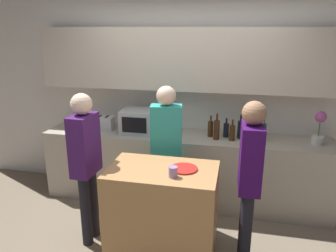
% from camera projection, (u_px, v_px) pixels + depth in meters
% --- Properties ---
extents(back_wall, '(6.40, 0.40, 2.70)m').
position_uv_depth(back_wall, '(189.00, 81.00, 4.18)').
color(back_wall, silver).
rests_on(back_wall, ground_plane).
extents(back_counter, '(3.60, 0.62, 0.90)m').
position_uv_depth(back_counter, '(184.00, 168.00, 4.24)').
color(back_counter, '#B7AD99').
rests_on(back_counter, ground_plane).
extents(kitchen_island, '(1.04, 0.64, 0.92)m').
position_uv_depth(kitchen_island, '(163.00, 212.00, 3.22)').
color(kitchen_island, '#B27F4C').
rests_on(kitchen_island, ground_plane).
extents(microwave, '(0.52, 0.39, 0.30)m').
position_uv_depth(microwave, '(143.00, 121.00, 4.18)').
color(microwave, '#B7BABC').
rests_on(microwave, back_counter).
extents(toaster, '(0.26, 0.16, 0.18)m').
position_uv_depth(toaster, '(104.00, 123.00, 4.30)').
color(toaster, silver).
rests_on(toaster, back_counter).
extents(potted_plant, '(0.14, 0.14, 0.40)m').
position_uv_depth(potted_plant, '(319.00, 128.00, 3.73)').
color(potted_plant, silver).
rests_on(potted_plant, back_counter).
extents(bottle_0, '(0.07, 0.07, 0.27)m').
position_uv_depth(bottle_0, '(210.00, 129.00, 4.03)').
color(bottle_0, '#472814').
rests_on(bottle_0, back_counter).
extents(bottle_1, '(0.07, 0.07, 0.32)m').
position_uv_depth(bottle_1, '(217.00, 130.00, 3.92)').
color(bottle_1, '#472814').
rests_on(bottle_1, back_counter).
extents(bottle_2, '(0.07, 0.07, 0.24)m').
position_uv_depth(bottle_2, '(226.00, 130.00, 4.02)').
color(bottle_2, black).
rests_on(bottle_2, back_counter).
extents(bottle_3, '(0.07, 0.07, 0.26)m').
position_uv_depth(bottle_3, '(232.00, 133.00, 3.89)').
color(bottle_3, '#472814').
rests_on(bottle_3, back_counter).
extents(bottle_4, '(0.07, 0.07, 0.30)m').
position_uv_depth(bottle_4, '(240.00, 129.00, 3.96)').
color(bottle_4, black).
rests_on(bottle_4, back_counter).
extents(bottle_5, '(0.07, 0.07, 0.26)m').
position_uv_depth(bottle_5, '(249.00, 130.00, 3.97)').
color(bottle_5, black).
rests_on(bottle_5, back_counter).
extents(bottle_6, '(0.09, 0.09, 0.25)m').
position_uv_depth(bottle_6, '(254.00, 131.00, 3.98)').
color(bottle_6, black).
rests_on(bottle_6, back_counter).
extents(bottle_7, '(0.07, 0.07, 0.30)m').
position_uv_depth(bottle_7, '(263.00, 132.00, 3.86)').
color(bottle_7, '#194723').
rests_on(bottle_7, back_counter).
extents(plate_on_island, '(0.26, 0.26, 0.01)m').
position_uv_depth(plate_on_island, '(184.00, 169.00, 3.07)').
color(plate_on_island, red).
rests_on(plate_on_island, kitchen_island).
extents(cup_0, '(0.08, 0.08, 0.10)m').
position_uv_depth(cup_0, '(173.00, 172.00, 2.91)').
color(cup_0, '#9678B2').
rests_on(cup_0, kitchen_island).
extents(person_left, '(0.37, 0.24, 1.61)m').
position_uv_depth(person_left, '(166.00, 144.00, 3.64)').
color(person_left, black).
rests_on(person_left, ground_plane).
extents(person_center, '(0.21, 0.35, 1.60)m').
position_uv_depth(person_center, '(86.00, 158.00, 3.27)').
color(person_center, black).
rests_on(person_center, ground_plane).
extents(person_right, '(0.21, 0.35, 1.60)m').
position_uv_depth(person_right, '(250.00, 172.00, 2.94)').
color(person_right, black).
rests_on(person_right, ground_plane).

